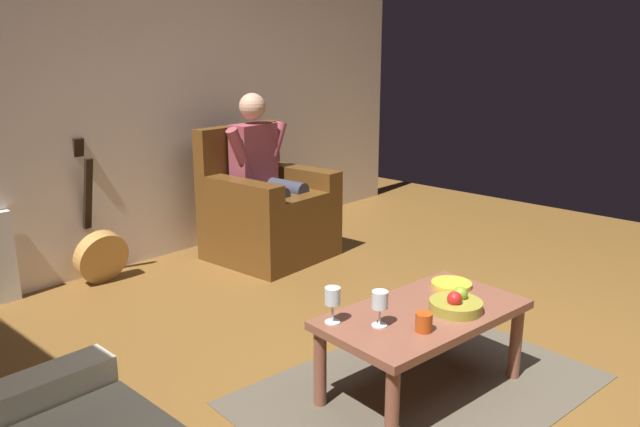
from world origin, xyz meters
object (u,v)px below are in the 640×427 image
Objects in this scene: wine_glass_near at (380,302)px; candle_jar at (424,322)px; armchair at (267,213)px; fruit_bowl at (456,304)px; person_seated at (266,170)px; guitar at (100,251)px; decorative_dish at (451,284)px; wine_glass_far at (333,298)px; coffee_table at (423,323)px.

wine_glass_near is 0.21m from candle_jar.
armchair is 4.10× the size of fruit_bowl.
candle_jar is (0.29, 0.01, 0.01)m from fruit_bowl.
fruit_bowl is at bearing 67.27° from person_seated.
person_seated is 2.29m from fruit_bowl.
guitar is 2.52m from decorative_dish.
guitar is at bearing -23.63° from armchair.
person_seated is 2.30m from wine_glass_near.
person_seated is 7.58× the size of wine_glass_far.
person_seated is 6.13× the size of decorative_dish.
guitar reaches higher than coffee_table.
decorative_dish is at bearing 167.34° from wine_glass_far.
fruit_bowl is (0.77, 2.15, -0.24)m from person_seated.
armchair is 2.21m from coffee_table.
wine_glass_far is 0.60m from fruit_bowl.
person_seated reaches higher than armchair.
wine_glass_near is (1.15, 1.98, 0.18)m from armchair.
wine_glass_near reaches higher than coffee_table.
wine_glass_far is 0.68× the size of fruit_bowl.
armchair is 0.34m from person_seated.
armchair is 6.19× the size of wine_glass_near.
fruit_bowl is 2.95× the size of candle_jar.
wine_glass_near is at bearing -62.95° from candle_jar.
wine_glass_near is 0.79× the size of decorative_dish.
guitar is at bearing -82.92° from coffee_table.
coffee_table is 6.44× the size of wine_glass_near.
wine_glass_far is at bearing 52.11° from armchair.
candle_jar is (-0.09, 0.17, -0.07)m from wine_glass_near.
person_seated is 5.13× the size of fruit_bowl.
coffee_table is at bearing -48.32° from fruit_bowl.
person_seated is at bearing -109.81° from fruit_bowl.
fruit_bowl reaches higher than candle_jar.
person_seated is 7.75× the size of wine_glass_near.
wine_glass_near is at bearing 57.00° from armchair.
candle_jar is (0.54, 0.18, 0.03)m from decorative_dish.
guitar reaches higher than fruit_bowl.
guitar reaches higher than candle_jar.
guitar is at bearing -23.63° from person_seated.
person_seated reaches higher than guitar.
wine_glass_near is at bearing -11.11° from coffee_table.
wine_glass_far reaches higher than decorative_dish.
candle_jar is (-0.12, 2.60, 0.24)m from guitar.
wine_glass_far is at bearing 87.91° from guitar.
guitar is 6.18× the size of wine_glass_near.
fruit_bowl is 0.31m from decorative_dish.
armchair reaches higher than wine_glass_near.
coffee_table is 6.30× the size of wine_glass_far.
wine_glass_far is at bearing -12.66° from decorative_dish.
person_seated is at bearing -120.07° from wine_glass_near.
wine_glass_far reaches higher than fruit_bowl.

